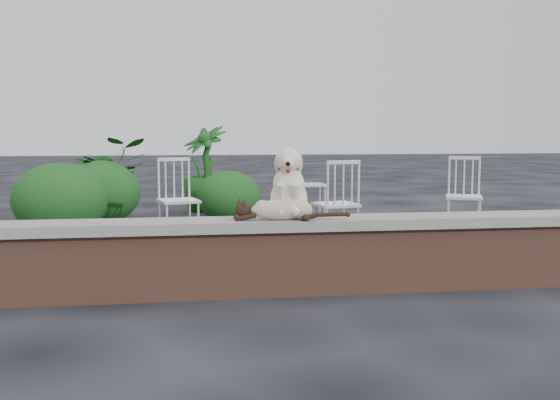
{
  "coord_description": "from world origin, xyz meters",
  "views": [
    {
      "loc": [
        -1.11,
        -4.69,
        1.23
      ],
      "look_at": [
        -0.39,
        0.2,
        0.7
      ],
      "focal_mm": 40.37,
      "sensor_mm": 36.0,
      "label": 1
    }
  ],
  "objects": [
    {
      "name": "chair_a",
      "position": [
        -1.23,
        2.57,
        0.47
      ],
      "size": [
        0.69,
        0.69,
        0.94
      ],
      "primitive_type": null,
      "rotation": [
        0.0,
        0.0,
        0.27
      ],
      "color": "white",
      "rests_on": "ground"
    },
    {
      "name": "dog",
      "position": [
        -0.34,
        0.08,
        0.86
      ],
      "size": [
        0.44,
        0.54,
        0.55
      ],
      "primitive_type": null,
      "rotation": [
        0.0,
        0.0,
        -0.18
      ],
      "color": "beige",
      "rests_on": "capstone"
    },
    {
      "name": "shrubbery",
      "position": [
        -2.11,
        3.88,
        0.39
      ],
      "size": [
        3.17,
        2.03,
        0.91
      ],
      "color": "#154914",
      "rests_on": "ground"
    },
    {
      "name": "brick_wall",
      "position": [
        0.0,
        0.0,
        0.25
      ],
      "size": [
        6.0,
        0.3,
        0.5
      ],
      "primitive_type": "cube",
      "color": "brown",
      "rests_on": "ground"
    },
    {
      "name": "chair_e",
      "position": [
        0.7,
        4.53,
        0.47
      ],
      "size": [
        0.56,
        0.56,
        0.94
      ],
      "primitive_type": null,
      "rotation": [
        0.0,
        0.0,
        1.58
      ],
      "color": "white",
      "rests_on": "ground"
    },
    {
      "name": "chair_d",
      "position": [
        2.2,
        2.5,
        0.47
      ],
      "size": [
        0.73,
        0.73,
        0.94
      ],
      "primitive_type": null,
      "rotation": [
        0.0,
        0.0,
        -0.4
      ],
      "color": "white",
      "rests_on": "ground"
    },
    {
      "name": "potted_plant_a",
      "position": [
        -2.22,
        4.63,
        0.58
      ],
      "size": [
        1.26,
        1.17,
        1.16
      ],
      "primitive_type": "imported",
      "rotation": [
        0.0,
        0.0,
        0.29
      ],
      "color": "#154914",
      "rests_on": "ground"
    },
    {
      "name": "ground",
      "position": [
        0.0,
        0.0,
        0.0
      ],
      "size": [
        60.0,
        60.0,
        0.0
      ],
      "primitive_type": "plane",
      "color": "black",
      "rests_on": "ground"
    },
    {
      "name": "chair_c",
      "position": [
        0.47,
        1.94,
        0.47
      ],
      "size": [
        0.66,
        0.66,
        0.94
      ],
      "primitive_type": null,
      "rotation": [
        0.0,
        0.0,
        3.33
      ],
      "color": "white",
      "rests_on": "ground"
    },
    {
      "name": "capstone",
      "position": [
        0.0,
        0.0,
        0.54
      ],
      "size": [
        6.2,
        0.4,
        0.08
      ],
      "primitive_type": "cube",
      "color": "slate",
      "rests_on": "brick_wall"
    },
    {
      "name": "cat",
      "position": [
        -0.42,
        -0.07,
        0.67
      ],
      "size": [
        1.05,
        0.43,
        0.17
      ],
      "primitive_type": null,
      "rotation": [
        0.0,
        0.0,
        -0.18
      ],
      "color": "tan",
      "rests_on": "capstone"
    },
    {
      "name": "potted_plant_b",
      "position": [
        -0.85,
        5.2,
        0.67
      ],
      "size": [
        1.05,
        1.05,
        1.34
      ],
      "primitive_type": "imported",
      "rotation": [
        0.0,
        0.0,
        -0.89
      ],
      "color": "#154914",
      "rests_on": "ground"
    }
  ]
}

